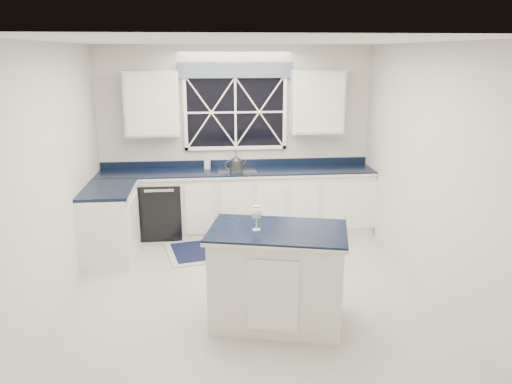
{
  "coord_description": "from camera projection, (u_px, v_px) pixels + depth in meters",
  "views": [
    {
      "loc": [
        -0.43,
        -5.08,
        2.6
      ],
      "look_at": [
        0.12,
        0.4,
        1.05
      ],
      "focal_mm": 35.0,
      "sensor_mm": 36.0,
      "label": 1
    }
  ],
  "objects": [
    {
      "name": "faucet",
      "position": [
        236.0,
        157.0,
        7.37
      ],
      "size": [
        0.05,
        0.2,
        0.3
      ],
      "color": "#B4B4B7",
      "rests_on": "countertop"
    },
    {
      "name": "base_cabinets",
      "position": [
        215.0,
        207.0,
        7.17
      ],
      "size": [
        3.99,
        1.6,
        0.9
      ],
      "color": "white",
      "rests_on": "ground"
    },
    {
      "name": "window",
      "position": [
        235.0,
        107.0,
        7.23
      ],
      "size": [
        1.65,
        0.09,
        1.26
      ],
      "color": "black",
      "rests_on": "ground"
    },
    {
      "name": "ground",
      "position": [
        249.0,
        291.0,
        5.61
      ],
      "size": [
        4.5,
        4.5,
        0.0
      ],
      "primitive_type": "plane",
      "color": "#A8A8A3",
      "rests_on": "ground"
    },
    {
      "name": "soap_bottle",
      "position": [
        207.0,
        163.0,
        7.31
      ],
      "size": [
        0.1,
        0.1,
        0.18
      ],
      "primitive_type": "imported",
      "rotation": [
        0.0,
        0.0,
        -0.19
      ],
      "color": "silver",
      "rests_on": "countertop"
    },
    {
      "name": "back_wall",
      "position": [
        236.0,
        139.0,
        7.4
      ],
      "size": [
        4.0,
        0.1,
        2.7
      ],
      "primitive_type": "cube",
      "color": "silver",
      "rests_on": "ground"
    },
    {
      "name": "kettle",
      "position": [
        236.0,
        164.0,
        7.18
      ],
      "size": [
        0.32,
        0.22,
        0.22
      ],
      "rotation": [
        0.0,
        0.0,
        0.19
      ],
      "color": "#2F2F31",
      "rests_on": "countertop"
    },
    {
      "name": "rug",
      "position": [
        221.0,
        248.0,
        6.81
      ],
      "size": [
        1.59,
        1.15,
        0.02
      ],
      "rotation": [
        0.0,
        0.0,
        0.21
      ],
      "color": "#A3A39E",
      "rests_on": "ground"
    },
    {
      "name": "dishwasher",
      "position": [
        162.0,
        208.0,
        7.26
      ],
      "size": [
        0.6,
        0.58,
        0.82
      ],
      "primitive_type": "cube",
      "color": "black",
      "rests_on": "ground"
    },
    {
      "name": "upper_cabinets",
      "position": [
        236.0,
        103.0,
        7.09
      ],
      "size": [
        3.1,
        0.34,
        0.9
      ],
      "color": "white",
      "rests_on": "ground"
    },
    {
      "name": "countertop",
      "position": [
        237.0,
        172.0,
        7.23
      ],
      "size": [
        3.98,
        0.64,
        0.04
      ],
      "primitive_type": "cube",
      "color": "black",
      "rests_on": "base_cabinets"
    },
    {
      "name": "island",
      "position": [
        277.0,
        276.0,
        4.86
      ],
      "size": [
        1.45,
        1.08,
        0.97
      ],
      "rotation": [
        0.0,
        0.0,
        -0.24
      ],
      "color": "white",
      "rests_on": "ground"
    },
    {
      "name": "wine_glass",
      "position": [
        257.0,
        213.0,
        4.67
      ],
      "size": [
        0.1,
        0.1,
        0.24
      ],
      "color": "white",
      "rests_on": "island"
    }
  ]
}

